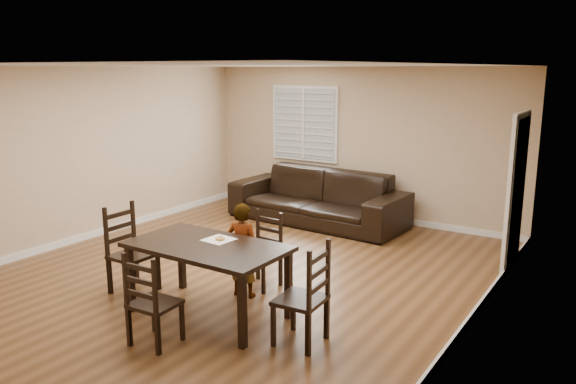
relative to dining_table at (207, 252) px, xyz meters
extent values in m
plane|color=brown|center=(-0.49, 1.20, -0.72)|extent=(7.00, 7.00, 0.00)
cube|color=tan|center=(-0.49, 4.70, 0.63)|extent=(6.00, 0.04, 2.70)
cube|color=tan|center=(-3.49, 1.20, 0.63)|extent=(0.04, 7.00, 2.70)
cube|color=tan|center=(2.51, 1.20, 0.63)|extent=(0.04, 7.00, 2.70)
cube|color=white|center=(-0.49, 1.20, 1.98)|extent=(6.00, 7.00, 0.04)
cube|color=white|center=(-1.59, 4.65, 0.93)|extent=(1.40, 0.08, 1.40)
cube|color=white|center=(2.48, 3.40, 0.30)|extent=(0.06, 0.94, 2.05)
cylinder|color=#332114|center=(2.45, 3.10, 0.23)|extent=(0.06, 0.06, 0.02)
cube|color=white|center=(-0.49, 4.68, -0.67)|extent=(6.00, 0.03, 0.10)
cube|color=white|center=(-3.48, 1.20, -0.67)|extent=(0.03, 7.00, 0.10)
cube|color=white|center=(2.49, 1.20, -0.67)|extent=(0.03, 7.00, 0.10)
cube|color=black|center=(0.00, 0.00, 0.06)|extent=(1.73, 0.98, 0.05)
cube|color=black|center=(-0.79, -0.40, -0.34)|extent=(0.07, 0.07, 0.76)
cube|color=black|center=(0.78, -0.41, -0.34)|extent=(0.07, 0.07, 0.76)
cube|color=black|center=(-0.78, 0.41, -0.34)|extent=(0.07, 0.07, 0.76)
cube|color=black|center=(0.79, 0.40, -0.34)|extent=(0.07, 0.07, 0.76)
cube|color=black|center=(0.01, 0.97, -0.32)|extent=(0.45, 0.42, 0.04)
cube|color=black|center=(0.02, 1.15, -0.25)|extent=(0.42, 0.06, 0.94)
cube|color=black|center=(-0.19, 0.82, -0.53)|extent=(0.04, 0.04, 0.38)
cube|color=black|center=(0.18, 0.79, -0.53)|extent=(0.04, 0.04, 0.38)
cube|color=black|center=(-0.16, 1.15, -0.53)|extent=(0.04, 0.04, 0.38)
cube|color=black|center=(0.20, 1.13, -0.53)|extent=(0.04, 0.04, 0.38)
cube|color=black|center=(-0.01, -0.79, -0.31)|extent=(0.45, 0.42, 0.04)
cube|color=black|center=(0.00, -0.97, -0.24)|extent=(0.43, 0.06, 0.96)
cube|color=black|center=(0.17, -0.61, -0.53)|extent=(0.04, 0.04, 0.39)
cube|color=black|center=(-0.20, -0.63, -0.53)|extent=(0.04, 0.04, 0.39)
cube|color=black|center=(0.19, -0.95, -0.53)|extent=(0.04, 0.04, 0.39)
cube|color=black|center=(-0.18, -0.97, -0.53)|extent=(0.04, 0.04, 0.39)
cube|color=black|center=(-1.19, 0.01, -0.26)|extent=(0.45, 0.48, 0.04)
cube|color=black|center=(-1.39, 0.01, -0.19)|extent=(0.05, 0.48, 1.07)
cube|color=black|center=(-1.00, -0.20, -0.50)|extent=(0.04, 0.04, 0.44)
cube|color=black|center=(-0.99, 0.22, -0.50)|extent=(0.04, 0.04, 0.44)
cube|color=black|center=(-1.38, -0.20, -0.50)|extent=(0.04, 0.04, 0.44)
cube|color=black|center=(-1.38, 0.22, -0.50)|extent=(0.04, 0.04, 0.44)
cube|color=black|center=(1.19, -0.01, -0.27)|extent=(0.47, 0.50, 0.04)
cube|color=black|center=(1.39, 0.00, -0.20)|extent=(0.07, 0.47, 1.05)
cube|color=black|center=(0.99, 0.18, -0.51)|extent=(0.04, 0.04, 0.43)
cube|color=black|center=(1.01, -0.22, -0.51)|extent=(0.04, 0.04, 0.43)
cube|color=black|center=(1.36, 0.21, -0.51)|extent=(0.04, 0.04, 0.43)
cube|color=black|center=(1.39, -0.20, -0.51)|extent=(0.04, 0.04, 0.43)
imported|color=gray|center=(0.00, 0.63, -0.15)|extent=(0.45, 0.32, 1.14)
cube|color=beige|center=(0.00, 0.19, 0.09)|extent=(0.33, 0.33, 0.00)
torus|color=gold|center=(0.02, 0.19, 0.11)|extent=(0.11, 0.11, 0.03)
torus|color=white|center=(0.02, 0.19, 0.12)|extent=(0.10, 0.10, 0.02)
imported|color=black|center=(-0.89, 3.95, -0.27)|extent=(3.19, 1.39, 0.91)
camera|label=1|loc=(3.86, -4.39, 1.94)|focal=35.00mm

